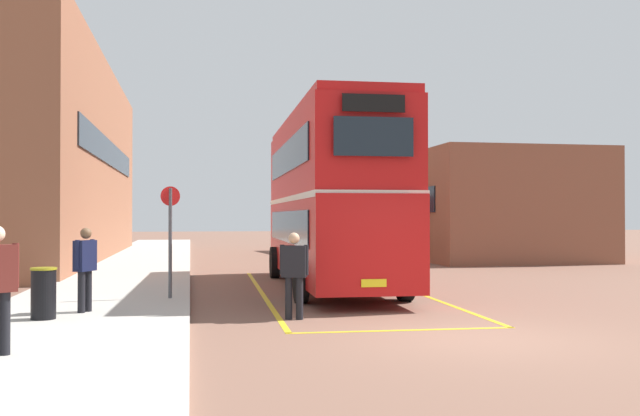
% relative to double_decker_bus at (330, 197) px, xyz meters
% --- Properties ---
extents(ground_plane, '(135.60, 135.60, 0.00)m').
position_rel_double_decker_bus_xyz_m(ground_plane, '(0.69, 6.14, -2.51)').
color(ground_plane, brown).
extents(sidewalk_left, '(4.00, 57.60, 0.14)m').
position_rel_double_decker_bus_xyz_m(sidewalk_left, '(-5.81, 8.54, -2.44)').
color(sidewalk_left, '#B2ADA3').
rests_on(sidewalk_left, ground).
extents(brick_building_left, '(5.16, 24.87, 8.79)m').
position_rel_double_decker_bus_xyz_m(brick_building_left, '(-9.96, 14.06, 1.88)').
color(brick_building_left, brown).
rests_on(brick_building_left, ground).
extents(depot_building_right, '(7.64, 13.73, 4.90)m').
position_rel_double_decker_bus_xyz_m(depot_building_right, '(9.98, 13.81, -0.06)').
color(depot_building_right, brown).
rests_on(depot_building_right, ground).
extents(double_decker_bus, '(2.94, 10.76, 4.75)m').
position_rel_double_decker_bus_xyz_m(double_decker_bus, '(0.00, 0.00, 0.00)').
color(double_decker_bus, black).
rests_on(double_decker_bus, ground).
extents(single_deck_bus, '(3.56, 9.24, 3.02)m').
position_rel_double_decker_bus_xyz_m(single_deck_bus, '(4.08, 17.27, -0.87)').
color(single_deck_bus, black).
rests_on(single_deck_bus, ground).
extents(pedestrian_boarding, '(0.53, 0.37, 1.67)m').
position_rel_double_decker_bus_xyz_m(pedestrian_boarding, '(-1.84, -5.74, -1.55)').
color(pedestrian_boarding, black).
rests_on(pedestrian_boarding, ground).
extents(pedestrian_waiting_near, '(0.41, 0.51, 1.62)m').
position_rel_double_decker_bus_xyz_m(pedestrian_waiting_near, '(-5.80, -5.00, -1.44)').
color(pedestrian_waiting_near, black).
rests_on(pedestrian_waiting_near, sidewalk_left).
extents(litter_bin, '(0.46, 0.46, 0.92)m').
position_rel_double_decker_bus_xyz_m(litter_bin, '(-6.39, -5.84, -1.91)').
color(litter_bin, black).
rests_on(litter_bin, sidewalk_left).
extents(bus_stop_sign, '(0.43, 0.15, 2.52)m').
position_rel_double_decker_bus_xyz_m(bus_stop_sign, '(-4.25, -2.94, -0.85)').
color(bus_stop_sign, '#4C4C51').
rests_on(bus_stop_sign, sidewalk_left).
extents(bay_marking_yellow, '(4.44, 12.81, 0.01)m').
position_rel_double_decker_bus_xyz_m(bay_marking_yellow, '(-0.02, -1.94, -2.51)').
color(bay_marking_yellow, gold).
rests_on(bay_marking_yellow, ground).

